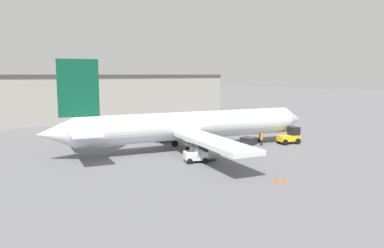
{
  "coord_description": "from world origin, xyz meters",
  "views": [
    {
      "loc": [
        -28.65,
        -39.49,
        9.82
      ],
      "look_at": [
        0.0,
        0.0,
        3.35
      ],
      "focal_mm": 35.0,
      "sensor_mm": 36.0,
      "label": 1
    }
  ],
  "objects_px": {
    "ground_crew_worker": "(261,139)",
    "belt_loader_truck": "(197,152)",
    "safety_cone_near": "(284,179)",
    "safety_cone_far": "(277,181)",
    "pushback_tug": "(290,136)",
    "baggage_tug": "(246,146)",
    "airplane": "(185,126)"
  },
  "relations": [
    {
      "from": "baggage_tug",
      "to": "safety_cone_far",
      "type": "distance_m",
      "value": 13.03
    },
    {
      "from": "airplane",
      "to": "safety_cone_near",
      "type": "xyz_separation_m",
      "value": [
        -1.31,
        -17.72,
        -2.84
      ]
    },
    {
      "from": "safety_cone_near",
      "to": "ground_crew_worker",
      "type": "bearing_deg",
      "value": 50.15
    },
    {
      "from": "safety_cone_near",
      "to": "safety_cone_far",
      "type": "distance_m",
      "value": 0.88
    },
    {
      "from": "belt_loader_truck",
      "to": "safety_cone_near",
      "type": "bearing_deg",
      "value": -59.36
    },
    {
      "from": "ground_crew_worker",
      "to": "pushback_tug",
      "type": "distance_m",
      "value": 4.56
    },
    {
      "from": "ground_crew_worker",
      "to": "belt_loader_truck",
      "type": "xyz_separation_m",
      "value": [
        -13.1,
        -2.65,
        0.22
      ]
    },
    {
      "from": "pushback_tug",
      "to": "belt_loader_truck",
      "type": "bearing_deg",
      "value": -161.49
    },
    {
      "from": "safety_cone_far",
      "to": "pushback_tug",
      "type": "bearing_deg",
      "value": 36.33
    },
    {
      "from": "safety_cone_near",
      "to": "safety_cone_far",
      "type": "bearing_deg",
      "value": 175.22
    },
    {
      "from": "pushback_tug",
      "to": "safety_cone_near",
      "type": "height_order",
      "value": "pushback_tug"
    },
    {
      "from": "safety_cone_near",
      "to": "safety_cone_far",
      "type": "height_order",
      "value": "same"
    },
    {
      "from": "airplane",
      "to": "ground_crew_worker",
      "type": "distance_m",
      "value": 11.16
    },
    {
      "from": "pushback_tug",
      "to": "safety_cone_near",
      "type": "distance_m",
      "value": 20.12
    },
    {
      "from": "baggage_tug",
      "to": "safety_cone_far",
      "type": "height_order",
      "value": "baggage_tug"
    },
    {
      "from": "safety_cone_far",
      "to": "belt_loader_truck",
      "type": "bearing_deg",
      "value": 93.58
    },
    {
      "from": "ground_crew_worker",
      "to": "pushback_tug",
      "type": "xyz_separation_m",
      "value": [
        4.32,
        -1.43,
        0.17
      ]
    },
    {
      "from": "ground_crew_worker",
      "to": "pushback_tug",
      "type": "height_order",
      "value": "pushback_tug"
    },
    {
      "from": "airplane",
      "to": "baggage_tug",
      "type": "bearing_deg",
      "value": -43.39
    },
    {
      "from": "belt_loader_truck",
      "to": "safety_cone_far",
      "type": "relative_size",
      "value": 5.46
    },
    {
      "from": "baggage_tug",
      "to": "safety_cone_near",
      "type": "bearing_deg",
      "value": -138.26
    },
    {
      "from": "airplane",
      "to": "ground_crew_worker",
      "type": "relative_size",
      "value": 21.43
    },
    {
      "from": "ground_crew_worker",
      "to": "baggage_tug",
      "type": "xyz_separation_m",
      "value": [
        -5.56,
        -2.67,
        0.02
      ]
    },
    {
      "from": "belt_loader_truck",
      "to": "safety_cone_far",
      "type": "distance_m",
      "value": 11.14
    },
    {
      "from": "ground_crew_worker",
      "to": "pushback_tug",
      "type": "relative_size",
      "value": 0.52
    },
    {
      "from": "baggage_tug",
      "to": "pushback_tug",
      "type": "distance_m",
      "value": 9.96
    },
    {
      "from": "airplane",
      "to": "safety_cone_far",
      "type": "distance_m",
      "value": 18.01
    },
    {
      "from": "baggage_tug",
      "to": "belt_loader_truck",
      "type": "xyz_separation_m",
      "value": [
        -7.54,
        0.02,
        0.2
      ]
    },
    {
      "from": "airplane",
      "to": "safety_cone_far",
      "type": "xyz_separation_m",
      "value": [
        -2.19,
        -17.65,
        -2.84
      ]
    },
    {
      "from": "ground_crew_worker",
      "to": "belt_loader_truck",
      "type": "relative_size",
      "value": 0.57
    },
    {
      "from": "airplane",
      "to": "safety_cone_far",
      "type": "bearing_deg",
      "value": -85.73
    },
    {
      "from": "pushback_tug",
      "to": "safety_cone_far",
      "type": "xyz_separation_m",
      "value": [
        -16.73,
        -12.3,
        -0.81
      ]
    }
  ]
}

